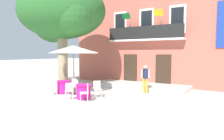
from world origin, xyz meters
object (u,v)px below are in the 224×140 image
Objects in this scene: cafe_chair_middle_0 at (79,87)px; plane_tree at (61,14)px; pedestrian_near_entrance at (145,77)px; cafe_chair_middle_2 at (86,92)px; cafe_umbrella at (73,49)px; cafe_table_near_tree at (64,87)px; cafe_chair_near_tree_2 at (73,86)px; cafe_chair_near_tree_0 at (55,84)px; cafe_chair_middle_3 at (97,88)px; cafe_chair_middle_1 at (69,90)px; cafe_chair_near_tree_3 at (74,83)px; cafe_table_middle at (84,91)px; cafe_chair_near_tree_1 at (53,86)px.

plane_tree is at bearing 153.41° from cafe_chair_middle_0.
pedestrian_near_entrance is (2.82, 2.74, 0.42)m from cafe_chair_middle_0.
cafe_chair_middle_2 is at bearing -36.93° from cafe_chair_middle_0.
cafe_umbrella reaches higher than cafe_chair_middle_0.
cafe_table_near_tree is 0.77m from cafe_chair_near_tree_2.
cafe_chair_near_tree_0 is at bearing -151.97° from pedestrian_near_entrance.
cafe_chair_near_tree_0 is 1.00× the size of cafe_chair_near_tree_2.
cafe_chair_middle_1 is at bearing -125.64° from cafe_chair_middle_3.
cafe_table_middle is at bearing -34.68° from cafe_chair_near_tree_3.
cafe_chair_middle_1 and cafe_chair_middle_3 have the same top height.
cafe_chair_near_tree_3 is 1.00× the size of cafe_chair_middle_1.
cafe_table_near_tree is 0.77m from cafe_chair_near_tree_3.
plane_tree is 5.85m from cafe_chair_middle_3.
plane_tree is at bearing 121.29° from cafe_chair_near_tree_1.
cafe_table_middle is (2.06, 0.22, -0.14)m from cafe_chair_near_tree_1.
plane_tree is at bearing 163.69° from cafe_chair_near_tree_3.
cafe_chair_near_tree_1 is 1.05× the size of cafe_table_middle.
cafe_chair_middle_2 reaches higher than cafe_table_middle.
plane_tree is 7.95× the size of cafe_table_near_tree.
cafe_chair_near_tree_0 is 2.56m from cafe_umbrella.
cafe_chair_middle_1 is (-0.42, -0.63, 0.14)m from cafe_table_middle.
pedestrian_near_entrance is (4.01, 1.86, 0.42)m from cafe_chair_near_tree_3.
plane_tree is 2.37× the size of cafe_umbrella.
cafe_chair_near_tree_1 is 1.54m from cafe_chair_middle_0.
cafe_chair_middle_1 is (1.55, -1.15, 0.14)m from cafe_table_near_tree.
cafe_chair_near_tree_1 is (-0.09, -0.75, 0.14)m from cafe_table_near_tree.
pedestrian_near_entrance is at bearing 37.49° from cafe_chair_near_tree_2.
cafe_chair_near_tree_3 is at bearing 126.76° from cafe_chair_middle_1.
cafe_chair_middle_0 is 1.00× the size of cafe_chair_middle_1.
cafe_table_near_tree is at bearing 157.57° from cafe_chair_middle_2.
cafe_chair_middle_0 is (2.56, -1.28, -4.43)m from plane_tree.
cafe_chair_middle_2 is at bearing -32.50° from cafe_umbrella.
cafe_chair_near_tree_0 is 1.00× the size of cafe_chair_middle_0.
cafe_chair_near_tree_1 is at bearing -134.05° from cafe_umbrella.
cafe_chair_near_tree_2 is at bearing 0.62° from cafe_table_near_tree.
cafe_chair_middle_2 is 1.00× the size of cafe_chair_middle_3.
cafe_chair_middle_1 is at bearing -77.57° from cafe_chair_middle_0.
cafe_chair_near_tree_2 is (1.99, -1.13, -4.43)m from plane_tree.
cafe_chair_near_tree_3 is at bearing -155.11° from pedestrian_near_entrance.
cafe_chair_near_tree_3 is 1.00× the size of cafe_chair_middle_2.
cafe_umbrella is at bearing 153.01° from cafe_table_middle.
pedestrian_near_entrance reaches higher than cafe_table_middle.
cafe_table_middle is at bearing 6.08° from cafe_chair_near_tree_1.
cafe_chair_middle_3 is at bearing 2.12° from cafe_chair_near_tree_2.
cafe_chair_near_tree_2 is 1.67m from cafe_chair_middle_3.
cafe_chair_near_tree_1 is 1.51m from cafe_chair_near_tree_3.
plane_tree is 7.55× the size of cafe_chair_middle_0.
cafe_chair_near_tree_3 is at bearing -16.31° from plane_tree.
cafe_table_near_tree is at bearing 173.99° from cafe_chair_middle_0.
cafe_chair_middle_0 is (0.57, -0.15, 0.00)m from cafe_chair_near_tree_2.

